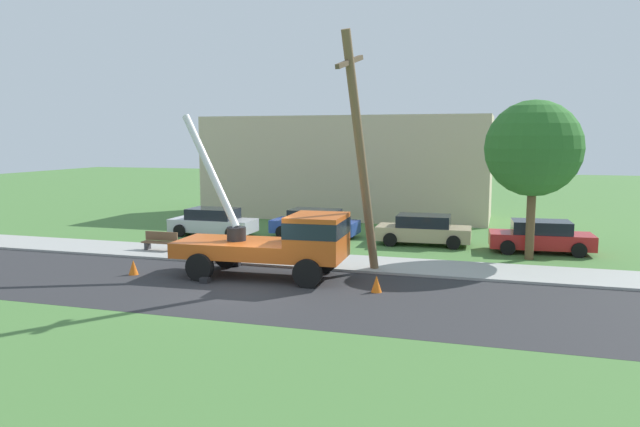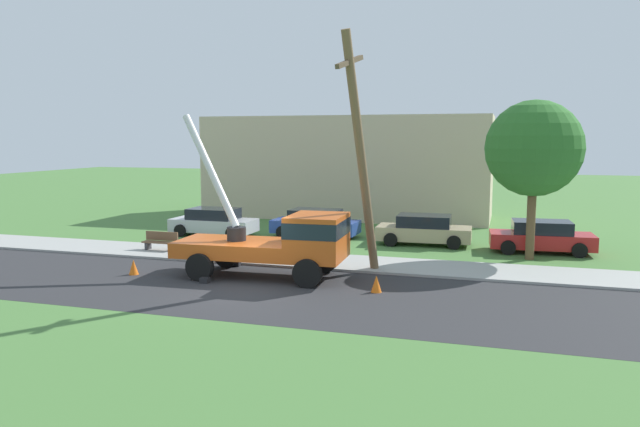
% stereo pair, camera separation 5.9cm
% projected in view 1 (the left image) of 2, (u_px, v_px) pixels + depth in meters
% --- Properties ---
extents(ground_plane, '(120.00, 120.00, 0.00)m').
position_uv_depth(ground_plane, '(339.00, 235.00, 31.80)').
color(ground_plane, '#477538').
extents(road_asphalt, '(80.00, 7.01, 0.01)m').
position_uv_depth(road_asphalt, '(245.00, 289.00, 20.41)').
color(road_asphalt, '#2B2B2D').
rests_on(road_asphalt, ground).
extents(sidewalk_strip, '(80.00, 2.95, 0.10)m').
position_uv_depth(sidewalk_strip, '(294.00, 260.00, 25.13)').
color(sidewalk_strip, '#9E9E99').
rests_on(sidewalk_strip, ground).
extents(utility_truck, '(6.87, 3.21, 5.98)m').
position_uv_depth(utility_truck, '(283.00, 240.00, 21.92)').
color(utility_truck, '#C65119').
rests_on(utility_truck, ground).
extents(leaning_utility_pole, '(0.99, 3.18, 8.74)m').
position_uv_depth(leaning_utility_pole, '(361.00, 154.00, 21.68)').
color(leaning_utility_pole, brown).
rests_on(leaning_utility_pole, ground).
extents(traffic_cone_ahead, '(0.36, 0.36, 0.56)m').
position_uv_depth(traffic_cone_ahead, '(376.00, 284.00, 19.98)').
color(traffic_cone_ahead, orange).
rests_on(traffic_cone_ahead, ground).
extents(traffic_cone_behind, '(0.36, 0.36, 0.56)m').
position_uv_depth(traffic_cone_behind, '(133.00, 267.00, 22.54)').
color(traffic_cone_behind, orange).
rests_on(traffic_cone_behind, ground).
extents(parked_sedan_silver, '(4.41, 2.03, 1.42)m').
position_uv_depth(parked_sedan_silver, '(213.00, 222.00, 31.57)').
color(parked_sedan_silver, '#B7B7BF').
rests_on(parked_sedan_silver, ground).
extents(parked_sedan_blue, '(4.45, 2.10, 1.42)m').
position_uv_depth(parked_sedan_blue, '(315.00, 223.00, 31.08)').
color(parked_sedan_blue, '#263F99').
rests_on(parked_sedan_blue, ground).
extents(parked_sedan_tan, '(4.45, 2.10, 1.42)m').
position_uv_depth(parked_sedan_tan, '(424.00, 230.00, 28.86)').
color(parked_sedan_tan, tan).
rests_on(parked_sedan_tan, ground).
extents(parked_sedan_red, '(4.51, 2.22, 1.42)m').
position_uv_depth(parked_sedan_red, '(541.00, 237.00, 26.88)').
color(parked_sedan_red, '#B21E1E').
rests_on(parked_sedan_red, ground).
extents(park_bench, '(1.60, 0.45, 0.90)m').
position_uv_depth(park_bench, '(160.00, 242.00, 26.99)').
color(park_bench, brown).
rests_on(park_bench, ground).
extents(roadside_tree_near, '(3.96, 3.96, 6.61)m').
position_uv_depth(roadside_tree_near, '(534.00, 149.00, 24.87)').
color(roadside_tree_near, brown).
rests_on(roadside_tree_near, ground).
extents(lowrise_building_backdrop, '(18.00, 6.00, 6.40)m').
position_uv_depth(lowrise_building_backdrop, '(347.00, 167.00, 39.18)').
color(lowrise_building_backdrop, '#C6B293').
rests_on(lowrise_building_backdrop, ground).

